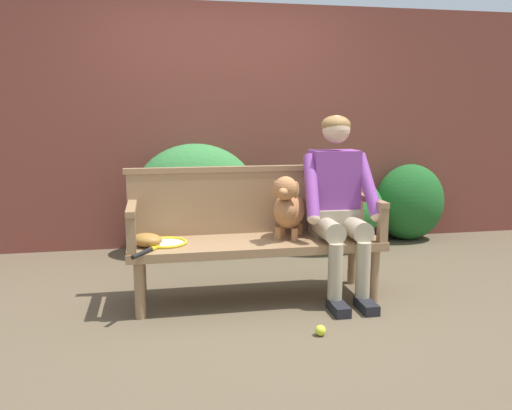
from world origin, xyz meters
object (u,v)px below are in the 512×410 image
Objects in this scene: dog_on_bench at (288,207)px; tennis_racket at (164,244)px; tennis_ball at (320,330)px; garden_bench at (256,247)px; baseball_glove at (147,240)px; person_seated at (338,200)px.

dog_on_bench is 0.82× the size of tennis_racket.
dog_on_bench is 6.98× the size of tennis_ball.
baseball_glove is at bearing -176.36° from garden_bench.
person_seated is 1.02m from tennis_ball.
garden_bench is 8.11× the size of baseball_glove.
dog_on_bench is (-0.36, 0.01, -0.04)m from person_seated.
tennis_racket is 8.53× the size of tennis_ball.
person_seated is at bearing 34.28° from baseball_glove.
dog_on_bench is at bearing 92.52° from tennis_ball.
person_seated is (0.59, -0.02, 0.33)m from garden_bench.
baseball_glove reaches higher than garden_bench.
tennis_ball is (0.91, -0.67, -0.42)m from tennis_racket.
garden_bench is 0.65m from tennis_racket.
person_seated reaches higher than dog_on_bench.
garden_bench is 3.87× the size of dog_on_bench.
person_seated reaches higher than tennis_racket.
tennis_racket is (-0.88, -0.02, -0.22)m from dog_on_bench.
baseball_glove is 1.29m from tennis_ball.
tennis_racket is at bearing -178.54° from dog_on_bench.
tennis_racket reaches higher than garden_bench.
garden_bench is at bearing 178.34° from person_seated.
person_seated reaches higher than baseball_glove.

